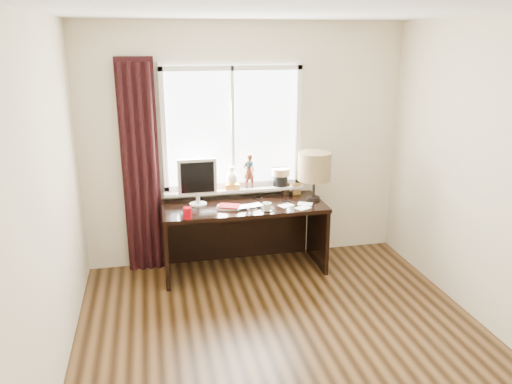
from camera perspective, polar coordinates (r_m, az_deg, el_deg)
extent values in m
cube|color=brown|center=(4.16, 4.54, -18.39)|extent=(3.50, 4.00, 0.00)
cube|color=white|center=(3.39, 5.64, 20.18)|extent=(3.50, 4.00, 0.00)
cube|color=beige|center=(5.45, -1.16, 5.33)|extent=(3.50, 0.00, 2.60)
cube|color=beige|center=(1.95, 23.57, -19.42)|extent=(3.50, 0.00, 2.60)
cube|color=beige|center=(3.50, -23.58, -2.96)|extent=(0.00, 4.00, 2.60)
imported|color=silver|center=(5.12, -0.90, -1.68)|extent=(0.33, 0.25, 0.02)
imported|color=white|center=(5.01, 1.25, -1.69)|extent=(0.12, 0.12, 0.09)
cylinder|color=#A1020B|center=(4.85, -7.84, -2.41)|extent=(0.08, 0.08, 0.11)
cube|color=white|center=(5.37, -2.72, 7.32)|extent=(1.40, 0.02, 1.30)
cube|color=silver|center=(5.49, -2.59, 0.83)|extent=(1.50, 0.05, 0.05)
cube|color=silver|center=(5.27, -2.78, 13.98)|extent=(1.50, 0.05, 0.05)
cube|color=silver|center=(5.27, -10.52, 6.87)|extent=(0.05, 0.05, 1.40)
cube|color=silver|center=(5.51, 4.84, 7.53)|extent=(0.05, 0.05, 1.40)
cube|color=silver|center=(5.34, -2.68, 7.27)|extent=(0.03, 0.05, 1.30)
cube|color=silver|center=(5.45, -2.49, 0.28)|extent=(1.52, 0.18, 0.03)
cylinder|color=maroon|center=(5.35, -7.23, 1.40)|extent=(0.14, 0.14, 0.25)
cube|color=gold|center=(5.42, -2.78, 0.68)|extent=(0.15, 0.12, 0.06)
sphere|color=beige|center=(5.40, -2.79, 1.65)|extent=(0.13, 0.13, 0.13)
sphere|color=beige|center=(5.37, -2.81, 2.68)|extent=(0.07, 0.07, 0.07)
imported|color=#5D2B18|center=(5.42, -0.78, 2.42)|extent=(0.16, 0.13, 0.38)
cylinder|color=#1E4C51|center=(5.39, -0.76, 3.25)|extent=(0.11, 0.11, 0.05)
cylinder|color=black|center=(5.53, 2.81, 1.34)|extent=(0.16, 0.16, 0.12)
cylinder|color=#8C6B4C|center=(5.51, 2.83, 2.34)|extent=(0.20, 0.20, 0.08)
cube|color=black|center=(5.31, -13.04, 2.65)|extent=(0.38, 0.05, 2.25)
cylinder|color=black|center=(5.29, -14.53, 2.20)|extent=(0.06, 0.06, 2.20)
cylinder|color=black|center=(5.29, -13.56, 2.26)|extent=(0.06, 0.06, 2.20)
cylinder|color=black|center=(5.28, -12.59, 2.32)|extent=(0.06, 0.06, 2.20)
cylinder|color=black|center=(5.28, -11.61, 2.38)|extent=(0.06, 0.06, 2.20)
cube|color=black|center=(5.23, -1.42, -1.66)|extent=(1.70, 0.70, 0.04)
cube|color=black|center=(5.28, -10.31, -6.10)|extent=(0.04, 0.64, 0.71)
cube|color=black|center=(5.56, 7.07, -4.72)|extent=(0.04, 0.64, 0.71)
cube|color=black|center=(5.67, -2.03, -4.18)|extent=(1.60, 0.03, 0.71)
cylinder|color=beige|center=(5.25, -6.62, -1.37)|extent=(0.18, 0.18, 0.01)
cylinder|color=beige|center=(5.23, -6.64, -0.77)|extent=(0.04, 0.04, 0.10)
cube|color=beige|center=(5.17, -6.73, 1.71)|extent=(0.40, 0.04, 0.38)
cube|color=black|center=(5.14, -6.70, 1.64)|extent=(0.34, 0.01, 0.32)
cube|color=beige|center=(5.12, -3.23, -1.76)|extent=(0.25, 0.20, 0.02)
cube|color=maroon|center=(5.11, -3.10, -1.62)|extent=(0.25, 0.22, 0.01)
cylinder|color=black|center=(5.57, 3.40, 0.36)|extent=(0.09, 0.09, 0.12)
cylinder|color=black|center=(5.56, 3.23, 0.87)|extent=(0.01, 0.01, 0.22)
cylinder|color=black|center=(5.55, 3.54, 0.69)|extent=(0.01, 0.01, 0.19)
cylinder|color=black|center=(5.56, 3.37, 1.04)|extent=(0.01, 0.01, 0.25)
cylinder|color=black|center=(5.57, 3.55, 0.65)|extent=(0.01, 0.01, 0.17)
cube|color=gold|center=(5.55, 4.67, 0.35)|extent=(0.10, 0.04, 0.13)
cube|color=#996633|center=(5.54, 4.71, 0.31)|extent=(0.07, 0.02, 0.10)
cylinder|color=black|center=(5.42, 6.56, -0.70)|extent=(0.14, 0.14, 0.03)
cylinder|color=black|center=(5.38, 6.61, 0.57)|extent=(0.03, 0.03, 0.22)
cylinder|color=tan|center=(5.32, 6.69, 2.94)|extent=(0.35, 0.35, 0.30)
cube|color=white|center=(5.14, 5.39, -1.81)|extent=(0.18, 0.17, 0.00)
cube|color=white|center=(5.26, 5.62, -1.36)|extent=(0.18, 0.16, 0.00)
cube|color=white|center=(5.20, 3.47, -1.54)|extent=(0.18, 0.16, 0.00)
torus|color=black|center=(5.05, 1.34, -2.07)|extent=(0.18, 0.18, 0.01)
torus|color=black|center=(5.29, 3.45, -1.17)|extent=(0.12, 0.12, 0.01)
torus|color=black|center=(5.42, 0.18, -0.69)|extent=(0.11, 0.11, 0.01)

